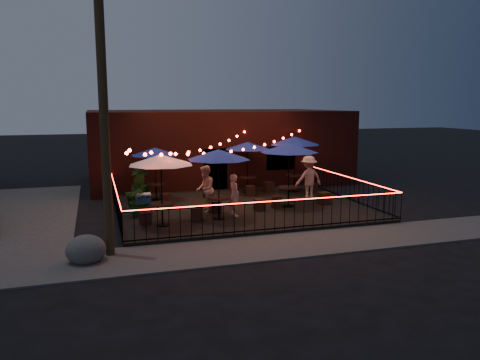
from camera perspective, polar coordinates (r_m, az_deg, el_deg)
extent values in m
plane|color=black|center=(17.81, 1.87, -5.02)|extent=(110.00, 110.00, 0.00)
cube|color=black|center=(19.64, -0.05, -3.43)|extent=(10.00, 8.00, 0.15)
cube|color=#3B3836|center=(14.89, 6.02, -7.88)|extent=(18.00, 2.50, 0.05)
cube|color=#3B1510|center=(27.23, -3.06, 4.25)|extent=(14.00, 8.00, 4.00)
cube|color=black|center=(23.36, -3.06, 1.18)|extent=(1.20, 0.24, 2.20)
cube|color=black|center=(24.38, 4.93, 2.69)|extent=(1.60, 0.24, 1.20)
cylinder|color=#322714|center=(13.70, -16.24, 7.21)|extent=(0.26, 0.26, 8.00)
cube|color=black|center=(15.94, 4.25, -5.92)|extent=(10.00, 0.04, 0.04)
cube|color=black|center=(15.73, 4.29, -2.68)|extent=(10.00, 0.04, 0.04)
cube|color=red|center=(15.72, 4.29, -2.58)|extent=(10.00, 0.03, 0.02)
cube|color=black|center=(18.78, -14.82, -3.86)|extent=(0.04, 8.00, 0.04)
cube|color=black|center=(18.59, -14.94, -1.10)|extent=(0.04, 8.00, 0.04)
cube|color=red|center=(18.59, -14.94, -1.01)|extent=(0.03, 8.00, 0.02)
cube|color=black|center=(21.60, 12.73, -2.06)|extent=(0.04, 8.00, 0.04)
cube|color=black|center=(21.44, 12.81, 0.35)|extent=(0.04, 8.00, 0.04)
cube|color=red|center=(21.43, 12.82, 0.43)|extent=(0.03, 8.00, 0.02)
cylinder|color=black|center=(16.82, -9.41, -5.43)|extent=(0.46, 0.46, 0.03)
cylinder|color=black|center=(16.73, -9.45, -4.21)|extent=(0.06, 0.06, 0.75)
cylinder|color=black|center=(16.64, -9.48, -2.92)|extent=(0.83, 0.83, 0.04)
cylinder|color=black|center=(16.55, -9.53, -1.30)|extent=(0.05, 0.05, 2.50)
cone|color=silver|center=(16.38, -9.63, 2.46)|extent=(2.80, 2.80, 0.36)
cylinder|color=black|center=(21.23, -10.17, -2.35)|extent=(0.42, 0.42, 0.03)
cylinder|color=black|center=(21.16, -10.20, -1.45)|extent=(0.06, 0.06, 0.69)
cylinder|color=black|center=(21.10, -10.22, -0.49)|extent=(0.77, 0.77, 0.04)
cylinder|color=black|center=(21.03, -10.26, 0.70)|extent=(0.04, 0.04, 2.32)
cone|color=navy|center=(20.90, -10.34, 3.44)|extent=(2.70, 2.70, 0.34)
cylinder|color=black|center=(17.54, -2.57, -4.69)|extent=(0.47, 0.47, 0.03)
cylinder|color=black|center=(17.46, -2.58, -3.48)|extent=(0.06, 0.06, 0.77)
cylinder|color=black|center=(17.37, -2.59, -2.20)|extent=(0.86, 0.86, 0.04)
cylinder|color=black|center=(17.28, -2.60, -0.59)|extent=(0.05, 0.05, 2.58)
cone|color=navy|center=(17.12, -2.63, 3.13)|extent=(2.98, 2.98, 0.38)
cylinder|color=black|center=(22.61, 0.91, -1.49)|extent=(0.44, 0.44, 0.03)
cylinder|color=black|center=(22.55, 0.91, -0.59)|extent=(0.06, 0.06, 0.73)
cylinder|color=black|center=(22.49, 0.92, 0.34)|extent=(0.81, 0.81, 0.04)
cylinder|color=black|center=(22.42, 0.92, 1.51)|extent=(0.04, 0.04, 2.42)
cone|color=navy|center=(22.30, 0.93, 4.21)|extent=(2.24, 2.24, 0.35)
cylinder|color=black|center=(19.70, 5.90, -3.17)|extent=(0.48, 0.48, 0.03)
cylinder|color=black|center=(19.62, 5.92, -2.06)|extent=(0.07, 0.07, 0.79)
cylinder|color=black|center=(19.54, 5.94, -0.89)|extent=(0.88, 0.88, 0.04)
cylinder|color=black|center=(19.46, 5.96, 0.57)|extent=(0.05, 0.05, 2.63)
cone|color=navy|center=(19.32, 6.02, 3.94)|extent=(3.06, 3.06, 0.38)
cylinder|color=black|center=(22.95, 6.60, -1.38)|extent=(0.49, 0.49, 0.03)
cylinder|color=black|center=(22.88, 6.62, -0.42)|extent=(0.07, 0.07, 0.80)
cylinder|color=black|center=(22.82, 6.64, 0.60)|extent=(0.89, 0.89, 0.04)
cylinder|color=black|center=(22.75, 6.67, 1.87)|extent=(0.05, 0.05, 2.66)
cone|color=navy|center=(22.62, 6.72, 4.79)|extent=(2.56, 2.56, 0.39)
cube|color=black|center=(17.06, -11.49, -4.56)|extent=(0.42, 0.42, 0.45)
cube|color=black|center=(17.39, -5.29, -4.10)|extent=(0.46, 0.46, 0.48)
cube|color=black|center=(20.72, -12.89, -2.14)|extent=(0.46, 0.46, 0.45)
cube|color=black|center=(20.39, -9.12, -2.24)|extent=(0.43, 0.43, 0.42)
cube|color=black|center=(18.49, -2.88, -3.26)|extent=(0.49, 0.49, 0.48)
cube|color=black|center=(18.85, 2.39, -3.03)|extent=(0.41, 0.41, 0.46)
cube|color=black|center=(21.39, -3.88, -1.58)|extent=(0.47, 0.47, 0.43)
cube|color=black|center=(21.82, 1.26, -1.31)|extent=(0.42, 0.42, 0.46)
cube|color=black|center=(19.42, 4.52, -2.65)|extent=(0.49, 0.49, 0.48)
cube|color=black|center=(20.28, 10.18, -2.21)|extent=(0.48, 0.48, 0.51)
cube|color=black|center=(22.69, 3.50, -0.86)|extent=(0.47, 0.47, 0.51)
cube|color=black|center=(22.97, 8.91, -0.94)|extent=(0.39, 0.39, 0.41)
imported|color=tan|center=(17.83, -0.70, -1.85)|extent=(0.47, 0.64, 1.61)
imported|color=tan|center=(18.51, -4.29, -1.08)|extent=(0.92, 1.06, 1.85)
imported|color=#D6A08C|center=(20.95, 8.36, 0.24)|extent=(1.34, 0.86, 1.97)
imported|color=#0B3409|center=(18.31, -12.02, -2.30)|extent=(1.25, 1.12, 1.27)
imported|color=#133A0D|center=(19.46, -12.57, -1.37)|extent=(0.85, 0.71, 1.45)
imported|color=#0F330E|center=(21.56, -12.07, -0.35)|extent=(0.90, 0.90, 1.42)
cube|color=#1F52A5|center=(18.61, -11.71, -2.92)|extent=(0.58, 0.42, 0.75)
cube|color=silver|center=(18.53, -11.75, -1.72)|extent=(0.62, 0.46, 0.05)
ellipsoid|color=#44433F|center=(13.83, -18.28, -8.10)|extent=(1.03, 0.89, 0.78)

